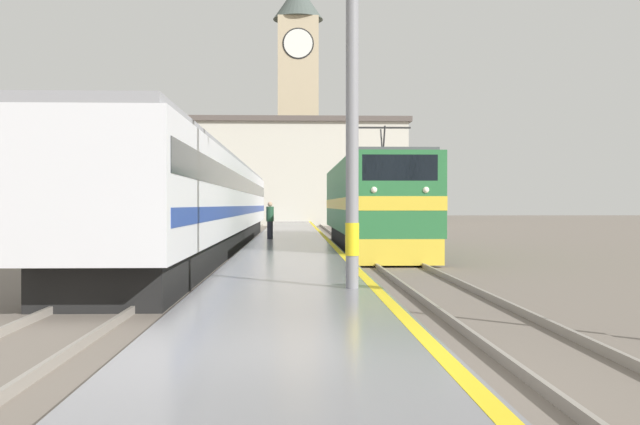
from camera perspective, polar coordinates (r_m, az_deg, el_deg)
The scene contains 10 objects.
ground_plane at distance 37.92m, azimuth -2.15°, elevation -2.36°, with size 200.00×200.00×0.00m, color #70665B.
platform at distance 32.92m, azimuth -2.16°, elevation -2.44°, with size 3.45×140.00×0.42m.
rail_track_near at distance 33.09m, azimuth 3.60°, elevation -2.74°, with size 2.83×140.00×0.16m.
rail_track_far at distance 33.12m, azimuth -8.21°, elevation -2.74°, with size 2.84×140.00×0.16m.
locomotive_train at distance 31.63m, azimuth 3.86°, elevation 0.59°, with size 2.92×17.71×4.79m.
passenger_train at distance 33.23m, azimuth -8.18°, elevation 0.79°, with size 2.92×41.14×3.84m.
catenary_mast at distance 13.97m, azimuth 2.85°, elevation 12.04°, with size 2.48×0.25×8.57m.
person_on_platform at distance 33.54m, azimuth -3.83°, elevation -0.53°, with size 0.34×0.34×1.67m.
clock_tower at distance 86.97m, azimuth -1.68°, elevation 8.94°, with size 5.73×5.73×27.34m.
station_building at distance 72.56m, azimuth -4.35°, elevation 3.09°, with size 27.88×7.18×10.19m.
Camera 1 is at (0.07, -7.87, 1.95)m, focal length 42.00 mm.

